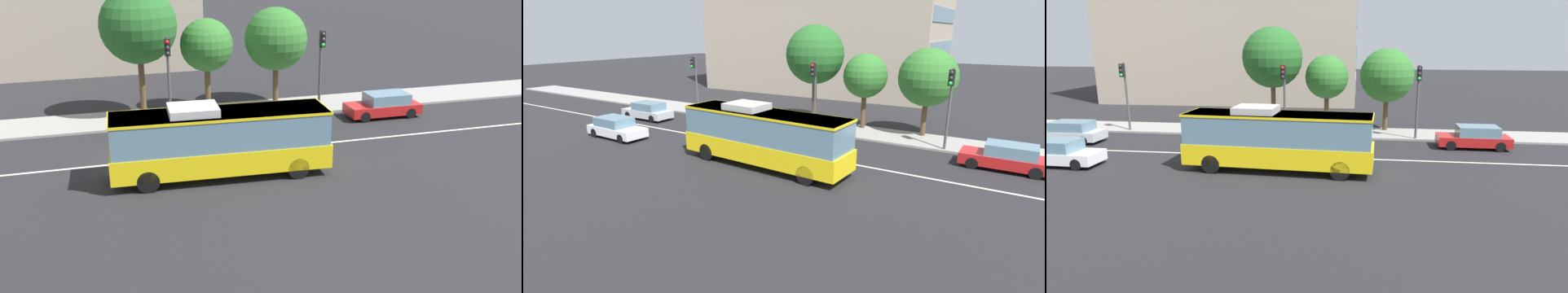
# 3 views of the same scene
# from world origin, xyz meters

# --- Properties ---
(ground_plane) EXTENTS (160.00, 160.00, 0.00)m
(ground_plane) POSITION_xyz_m (0.00, 0.00, 0.00)
(ground_plane) COLOR black
(sidewalk_kerb) EXTENTS (80.00, 3.69, 0.14)m
(sidewalk_kerb) POSITION_xyz_m (0.00, 6.99, 0.07)
(sidewalk_kerb) COLOR gray
(sidewalk_kerb) RESTS_ON ground_plane
(lane_centre_line) EXTENTS (76.00, 0.16, 0.01)m
(lane_centre_line) POSITION_xyz_m (0.00, 0.00, 0.01)
(lane_centre_line) COLOR silver
(lane_centre_line) RESTS_ON ground_plane
(transit_bus) EXTENTS (10.11, 3.00, 3.46)m
(transit_bus) POSITION_xyz_m (3.03, -2.82, 1.81)
(transit_bus) COLOR yellow
(transit_bus) RESTS_ON ground_plane
(sedan_red) EXTENTS (4.52, 1.85, 1.46)m
(sedan_red) POSITION_xyz_m (14.65, 3.59, 0.72)
(sedan_red) COLOR #B21919
(sedan_red) RESTS_ON ground_plane
(traffic_light_mid_block) EXTENTS (0.34, 0.62, 5.20)m
(traffic_light_mid_block) POSITION_xyz_m (11.14, 5.30, 3.56)
(traffic_light_mid_block) COLOR #47474C
(traffic_light_mid_block) RESTS_ON ground_plane
(traffic_light_far_corner) EXTENTS (0.35, 0.62, 5.20)m
(traffic_light_far_corner) POSITION_xyz_m (1.89, 5.26, 3.56)
(traffic_light_far_corner) COLOR #47474C
(traffic_light_far_corner) RESTS_ON ground_plane
(street_tree_kerbside_left) EXTENTS (3.28, 3.28, 5.75)m
(street_tree_kerbside_left) POSITION_xyz_m (4.68, 8.13, 4.08)
(street_tree_kerbside_left) COLOR #4C3823
(street_tree_kerbside_left) RESTS_ON ground_plane
(street_tree_kerbside_centre) EXTENTS (4.57, 4.57, 7.83)m
(street_tree_kerbside_centre) POSITION_xyz_m (0.59, 7.83, 5.53)
(street_tree_kerbside_centre) COLOR #4C3823
(street_tree_kerbside_centre) RESTS_ON ground_plane
(street_tree_kerbside_right) EXTENTS (4.00, 4.00, 6.26)m
(street_tree_kerbside_right) POSITION_xyz_m (9.17, 8.17, 4.25)
(street_tree_kerbside_right) COLOR #4C3823
(street_tree_kerbside_right) RESTS_ON ground_plane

